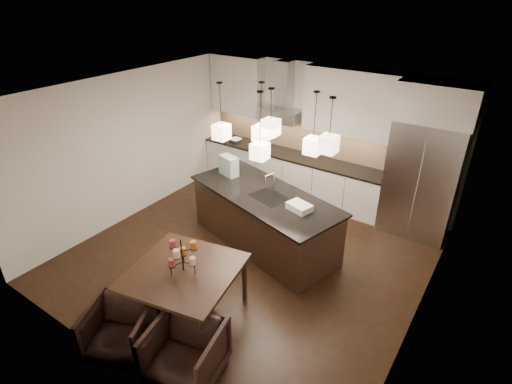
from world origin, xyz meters
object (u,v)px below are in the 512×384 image
Objects in this scene: island_body at (264,220)px; armchair_right at (186,352)px; refrigerator at (422,179)px; armchair_left at (121,329)px; dining_table at (186,294)px.

island_body is 2.92m from armchair_right.
armchair_right is at bearing -105.91° from refrigerator.
island_body is (-2.10, -1.92, -0.60)m from refrigerator.
armchair_left is at bearing -77.79° from island_body.
refrigerator is 0.79× the size of island_body.
refrigerator is at bearing 52.31° from dining_table.
island_body is 1.99× the size of dining_table.
dining_table is 1.66× the size of armchair_right.
armchair_left is (-0.17, -3.01, -0.12)m from island_body.
dining_table is at bearing 120.01° from armchair_right.
refrigerator is at bearing 57.87° from island_body.
armchair_left is at bearing -114.81° from refrigerator.
dining_table is 0.96m from armchair_right.
island_body is 3.46× the size of armchair_left.
refrigerator is 5.47m from armchair_left.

